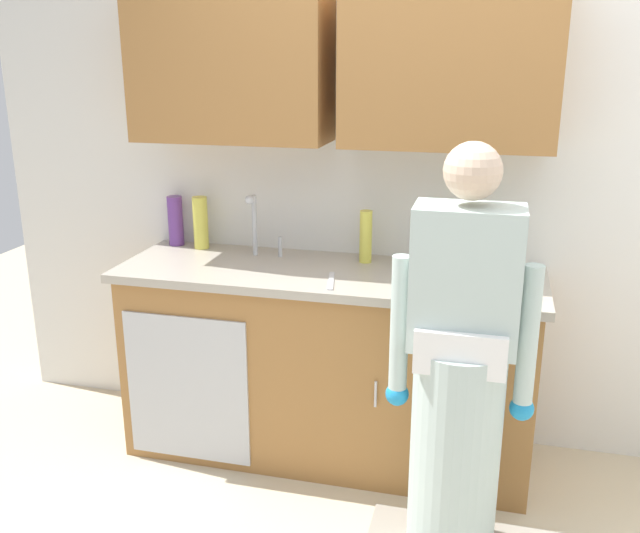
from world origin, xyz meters
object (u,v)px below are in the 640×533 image
bottle_water_tall (176,221)px  bottle_soap (201,223)px  person_at_sink (458,393)px  bottle_water_short (478,243)px  cup_by_sink (493,286)px  sponge (418,286)px  bottle_dish_liquid (366,237)px  sink (253,266)px  knife_on_counter (331,281)px

bottle_water_tall → bottle_soap: bearing=-10.8°
person_at_sink → bottle_water_short: (0.02, 0.75, 0.38)m
bottle_water_short → bottle_soap: 1.38m
bottle_soap → cup_by_sink: bottle_soap is taller
cup_by_sink → sponge: cup_by_sink is taller
person_at_sink → sponge: person_at_sink is taller
bottle_dish_liquid → bottle_water_tall: bearing=176.2°
sink → bottle_dish_liquid: (0.51, 0.16, 0.14)m
sink → bottle_water_tall: 0.57m
bottle_dish_liquid → knife_on_counter: size_ratio=1.04×
bottle_dish_liquid → sponge: size_ratio=2.28×
bottle_soap → bottle_dish_liquid: bearing=-2.6°
person_at_sink → bottle_water_short: size_ratio=5.93×
sink → bottle_water_short: bearing=7.5°
bottle_water_tall → knife_on_counter: (0.92, -0.40, -0.12)m
sponge → bottle_water_short: bearing=53.7°
person_at_sink → knife_on_counter: 0.78m
bottle_water_tall → person_at_sink: bearing=-29.0°
person_at_sink → bottle_dish_liquid: (-0.50, 0.77, 0.37)m
sink → knife_on_counter: size_ratio=2.08×
person_at_sink → knife_on_counter: bearing=143.5°
cup_by_sink → sink: bearing=169.0°
bottle_soap → knife_on_counter: bearing=-25.7°
person_at_sink → knife_on_counter: size_ratio=6.75×
bottle_water_short → bottle_dish_liquid: bottle_water_short is taller
cup_by_sink → sponge: 0.31m
sink → bottle_water_short: (1.03, 0.14, 0.15)m
sponge → sink: bearing=167.4°
bottle_water_tall → knife_on_counter: size_ratio=1.06×
bottle_dish_liquid → sponge: bearing=-49.3°
bottle_soap → sponge: (1.15, -0.38, -0.12)m
bottle_water_short → bottle_soap: (-1.38, 0.06, -0.00)m
sink → knife_on_counter: bearing=-22.3°
sink → bottle_soap: 0.43m
bottle_water_short → bottle_water_tall: 1.54m
bottle_dish_liquid → cup_by_sink: bearing=-32.1°
cup_by_sink → bottle_dish_liquid: bearing=147.9°
sink → bottle_dish_liquid: size_ratio=2.00×
bottle_water_short → sponge: size_ratio=2.48×
bottle_dish_liquid → sponge: 0.46m
bottle_water_short → sponge: bearing=-126.3°
bottle_water_tall → bottle_dish_liquid: 1.01m
bottle_water_tall → knife_on_counter: 1.01m
person_at_sink → bottle_water_tall: bearing=151.0°
sink → bottle_water_short: sink is taller
bottle_dish_liquid → bottle_soap: bottle_soap is taller
knife_on_counter → bottle_water_short: bearing=-74.5°
person_at_sink → cup_by_sink: (0.10, 0.39, 0.30)m
bottle_soap → knife_on_counter: 0.86m
bottle_water_short → knife_on_counter: bearing=-153.1°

